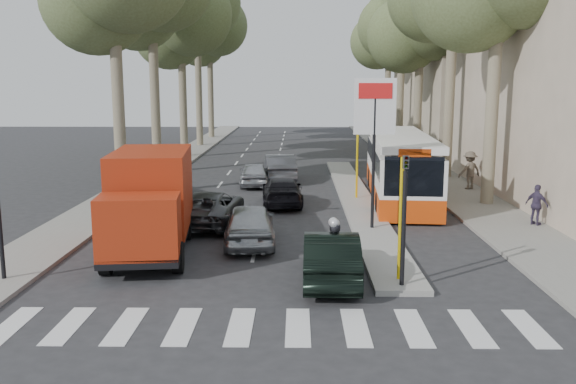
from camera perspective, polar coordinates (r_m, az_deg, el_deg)
name	(u,v)px	position (r m, az deg, el deg)	size (l,w,h in m)	color
ground	(281,273)	(17.82, -0.70, -7.54)	(120.00, 120.00, 0.00)	#28282B
sidewalk_right	(414,162)	(43.09, 11.73, 2.79)	(3.20, 70.00, 0.12)	gray
median_left	(183,156)	(46.08, -9.77, 3.32)	(2.40, 64.00, 0.12)	gray
traffic_island	(356,199)	(28.62, 6.41, -0.67)	(1.50, 26.00, 0.16)	gray
building_far	(482,51)	(53.21, 17.68, 12.46)	(11.00, 20.00, 16.00)	#B7A88E
billboard	(374,132)	(22.22, 8.08, 5.63)	(1.50, 12.10, 5.60)	yellow
traffic_light_island	(405,198)	(15.99, 10.85, -0.59)	(0.16, 0.41, 3.60)	black
tree_l_c	(183,18)	(46.07, -9.84, 15.76)	(7.40, 7.20, 13.71)	#6B604C
tree_l_d	(198,7)	(54.11, -8.39, 16.77)	(7.40, 7.20, 15.66)	#6B604C
tree_l_e	(211,28)	(61.90, -7.24, 14.98)	(7.40, 7.20, 14.49)	#6B604C
tree_r_c	(423,20)	(44.14, 12.48, 15.47)	(7.40, 7.20, 13.32)	#6B604C
tree_r_d	(404,12)	(52.12, 10.84, 16.20)	(7.40, 7.20, 14.88)	#6B604C
tree_r_e	(390,30)	(59.94, 9.56, 14.76)	(7.40, 7.20, 14.10)	#6B604C
silver_hatchback	(250,224)	(20.72, -3.61, -2.98)	(1.69, 4.21, 1.43)	#A1A5A9
dark_hatchback	(331,256)	(16.97, 4.05, -6.00)	(1.49, 4.28, 1.41)	black
queue_car_a	(209,208)	(23.70, -7.36, -1.51)	(2.20, 4.77, 1.33)	#43464A
queue_car_b	(282,191)	(27.34, -0.56, 0.05)	(1.75, 4.31, 1.25)	black
queue_car_c	(254,174)	(32.59, -3.20, 1.70)	(1.52, 3.77, 1.28)	#A6A9AE
queue_car_d	(280,167)	(34.30, -0.78, 2.32)	(1.58, 4.54, 1.49)	#4D4F55
queue_car_e	(159,183)	(30.58, -11.95, 0.83)	(1.64, 4.04, 1.17)	black
red_truck	(150,200)	(19.94, -12.78, -0.78)	(2.94, 6.33, 3.26)	black
city_bus	(399,165)	(29.29, 10.39, 2.53)	(3.38, 11.83, 3.08)	#D7400B
motorcycle	(334,251)	(17.01, 4.29, -5.56)	(0.77, 2.12, 1.80)	black
pedestrian_near	(537,205)	(24.82, 22.25, -1.12)	(0.91, 0.44, 1.55)	#433854
pedestrian_far	(470,170)	(32.17, 16.64, 1.97)	(1.24, 0.55, 1.92)	brown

